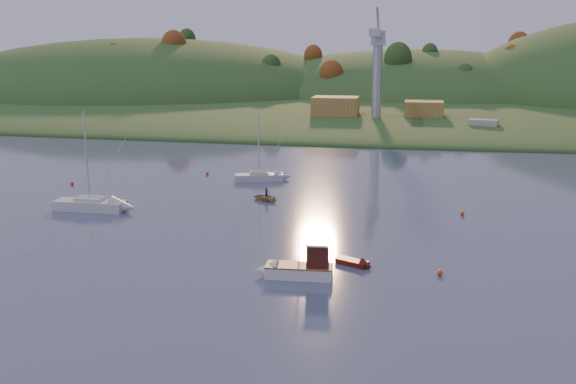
% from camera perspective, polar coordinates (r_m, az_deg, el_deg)
% --- Properties ---
extents(far_shore, '(620.00, 220.00, 1.50)m').
position_cam_1_polar(far_shore, '(263.22, 8.88, 8.56)').
color(far_shore, '#2D5421').
rests_on(far_shore, ground).
extents(shore_slope, '(640.00, 150.00, 7.00)m').
position_cam_1_polar(shore_slope, '(198.53, 8.04, 7.21)').
color(shore_slope, '#2D5421').
rests_on(shore_slope, ground).
extents(hill_left_far, '(120.00, 100.00, 32.00)m').
position_cam_1_polar(hill_left_far, '(301.29, -23.66, 8.18)').
color(hill_left_far, '#2D5421').
rests_on(hill_left_far, ground).
extents(hill_left, '(170.00, 140.00, 44.00)m').
position_cam_1_polar(hill_left, '(254.04, -12.39, 8.27)').
color(hill_left, '#2D5421').
rests_on(hill_left, ground).
extents(hill_center, '(140.00, 120.00, 36.00)m').
position_cam_1_polar(hill_center, '(243.05, 11.05, 8.13)').
color(hill_center, '#2D5421').
rests_on(hill_center, ground).
extents(hillside_trees, '(280.00, 50.00, 32.00)m').
position_cam_1_polar(hillside_trees, '(218.42, 8.35, 7.71)').
color(hillside_trees, '#224217').
rests_on(hillside_trees, ground).
extents(wharf, '(42.00, 16.00, 2.40)m').
position_cam_1_polar(wharf, '(155.46, 8.96, 6.06)').
color(wharf, slate).
rests_on(wharf, ground).
extents(shed_west, '(11.00, 8.00, 4.80)m').
position_cam_1_polar(shed_west, '(157.12, 4.24, 7.57)').
color(shed_west, olive).
rests_on(shed_west, wharf).
extents(shed_east, '(9.00, 7.00, 4.00)m').
position_cam_1_polar(shed_east, '(157.00, 11.97, 7.18)').
color(shed_east, olive).
rests_on(shed_east, wharf).
extents(dock_crane, '(3.20, 28.00, 20.30)m').
position_cam_1_polar(dock_crane, '(150.95, 7.95, 11.97)').
color(dock_crane, '#B7B7BC').
rests_on(dock_crane, wharf).
extents(fishing_boat, '(6.79, 2.49, 4.26)m').
position_cam_1_polar(fishing_boat, '(55.15, 0.54, -6.64)').
color(fishing_boat, white).
rests_on(fishing_boat, ground).
extents(sailboat_near, '(8.63, 2.63, 11.95)m').
position_cam_1_polar(sailboat_near, '(80.63, -17.19, -1.03)').
color(sailboat_near, silver).
rests_on(sailboat_near, ground).
extents(sailboat_far, '(7.38, 4.17, 9.81)m').
position_cam_1_polar(sailboat_far, '(94.02, -2.59, 1.42)').
color(sailboat_far, beige).
rests_on(sailboat_far, ground).
extents(canoe, '(4.24, 3.84, 0.72)m').
position_cam_1_polar(canoe, '(81.92, -1.92, -0.52)').
color(canoe, '#A18C58').
rests_on(canoe, ground).
extents(paddler, '(0.55, 0.62, 1.42)m').
position_cam_1_polar(paddler, '(81.84, -1.92, -0.28)').
color(paddler, black).
rests_on(paddler, ground).
extents(red_tender, '(3.67, 2.58, 1.19)m').
position_cam_1_polar(red_tender, '(58.24, 6.32, -6.37)').
color(red_tender, '#51110B').
rests_on(red_tender, ground).
extents(grey_dinghy, '(2.89, 2.30, 1.03)m').
position_cam_1_polar(grey_dinghy, '(81.71, -15.96, -1.17)').
color(grey_dinghy, '#51606B').
rests_on(grey_dinghy, ground).
extents(work_vessel, '(15.05, 8.82, 3.65)m').
position_cam_1_polar(work_vessel, '(146.25, 16.94, 5.27)').
color(work_vessel, slate).
rests_on(work_vessel, ground).
extents(buoy_0, '(0.50, 0.50, 0.50)m').
position_cam_1_polar(buoy_0, '(57.24, 13.34, -7.00)').
color(buoy_0, '#F0460C').
rests_on(buoy_0, ground).
extents(buoy_1, '(0.50, 0.50, 0.50)m').
position_cam_1_polar(buoy_1, '(77.54, 15.23, -1.84)').
color(buoy_1, '#F0460C').
rests_on(buoy_1, ground).
extents(buoy_2, '(0.50, 0.50, 0.50)m').
position_cam_1_polar(buoy_2, '(96.12, -18.64, 0.75)').
color(buoy_2, '#F0460C').
rests_on(buoy_2, ground).
extents(buoy_3, '(0.50, 0.50, 0.50)m').
position_cam_1_polar(buoy_3, '(98.97, -7.19, 1.67)').
color(buoy_3, '#F0460C').
rests_on(buoy_3, ground).
extents(buoy_4, '(0.50, 0.50, 0.50)m').
position_cam_1_polar(buoy_4, '(55.95, 3.65, -7.13)').
color(buoy_4, '#F0460C').
rests_on(buoy_4, ground).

